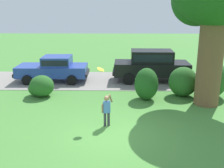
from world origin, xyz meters
TOP-DOWN VIEW (x-y plane):
  - ground_plane at (0.00, 0.00)m, footprint 80.00×80.00m
  - driveway_strip at (0.00, 7.36)m, footprint 28.00×4.40m
  - shrub_near_tree at (-3.84, 4.19)m, footprint 1.35×1.21m
  - shrub_centre_left at (1.50, 3.79)m, footprint 1.15×1.31m
  - shrub_centre at (3.42, 4.39)m, footprint 1.46×1.37m
  - shrub_centre_right at (4.90, 4.35)m, footprint 1.43×1.53m
  - parked_sedan at (-3.81, 7.14)m, footprint 4.43×2.15m
  - parked_suv at (2.16, 7.27)m, footprint 4.75×2.20m
  - child_thrower at (-0.32, 0.67)m, footprint 0.43×0.32m
  - frisbee at (-0.56, 1.01)m, footprint 0.28×0.28m

SIDE VIEW (x-z plane):
  - ground_plane at x=0.00m, z-range 0.00..0.00m
  - driveway_strip at x=0.00m, z-range 0.00..0.02m
  - shrub_near_tree at x=-3.84m, z-range -0.04..1.06m
  - child_thrower at x=-0.32m, z-range 0.07..1.36m
  - shrub_centre at x=3.42m, z-range 0.00..1.51m
  - shrub_centre_left at x=1.50m, z-range 0.00..1.58m
  - shrub_centre_right at x=4.90m, z-range -0.10..1.70m
  - parked_sedan at x=-3.81m, z-range 0.07..1.63m
  - parked_suv at x=2.16m, z-range 0.12..2.04m
  - frisbee at x=-0.56m, z-range 2.06..2.22m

